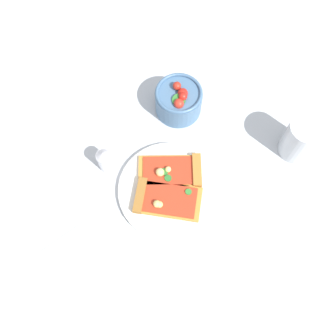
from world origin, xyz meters
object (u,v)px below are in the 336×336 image
object	(u,v)px
pizza_slice_near	(163,199)
salad_bowl	(179,100)
pizza_slice_far	(174,171)
pepper_shaker	(105,160)
paper_napkin	(80,263)
soda_glass	(300,139)
plate	(170,190)

from	to	relation	value
pizza_slice_near	salad_bowl	distance (m)	0.25
pizza_slice_far	pepper_shaker	distance (m)	0.16
paper_napkin	pepper_shaker	xyz separation A→B (m)	(-0.17, 0.16, 0.03)
soda_glass	pepper_shaker	xyz separation A→B (m)	(-0.20, -0.41, -0.02)
pizza_slice_near	paper_napkin	xyz separation A→B (m)	(0.02, -0.23, -0.02)
paper_napkin	salad_bowl	bearing A→B (deg)	118.79
pizza_slice_near	pizza_slice_far	bearing A→B (deg)	128.36
salad_bowl	pepper_shaker	size ratio (longest dim) A/B	1.59
plate	pizza_slice_far	xyz separation A→B (m)	(-0.03, 0.03, 0.01)
plate	paper_napkin	bearing A→B (deg)	-81.78
plate	pizza_slice_near	xyz separation A→B (m)	(0.01, -0.03, 0.01)
salad_bowl	pepper_shaker	bearing A→B (deg)	-79.42
pizza_slice_near	paper_napkin	distance (m)	0.23
soda_glass	salad_bowl	bearing A→B (deg)	-143.94
pizza_slice_far	paper_napkin	bearing A→B (deg)	-76.49
pizza_slice_near	paper_napkin	bearing A→B (deg)	-84.31
soda_glass	pizza_slice_far	bearing A→B (deg)	-109.14
pepper_shaker	pizza_slice_near	bearing A→B (deg)	24.03
pizza_slice_far	salad_bowl	world-z (taller)	salad_bowl
pizza_slice_far	soda_glass	distance (m)	0.30
pizza_slice_near	pepper_shaker	size ratio (longest dim) A/B	2.29
soda_glass	plate	bearing A→B (deg)	-102.05
soda_glass	paper_napkin	xyz separation A→B (m)	(-0.03, -0.57, -0.05)
pizza_slice_near	pepper_shaker	distance (m)	0.16
pizza_slice_near	soda_glass	xyz separation A→B (m)	(0.05, 0.34, 0.03)
pizza_slice_far	pepper_shaker	bearing A→B (deg)	-129.73
pizza_slice_far	soda_glass	xyz separation A→B (m)	(0.10, 0.28, 0.03)
paper_napkin	pepper_shaker	bearing A→B (deg)	136.97
paper_napkin	pizza_slice_far	bearing A→B (deg)	103.51
salad_bowl	soda_glass	size ratio (longest dim) A/B	1.04
pizza_slice_near	pizza_slice_far	distance (m)	0.07
pizza_slice_near	salad_bowl	xyz separation A→B (m)	(-0.19, 0.16, 0.02)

